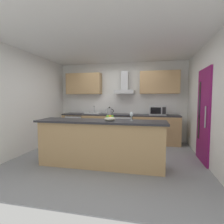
% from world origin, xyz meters
% --- Properties ---
extents(ground, '(5.27, 4.46, 0.02)m').
position_xyz_m(ground, '(0.00, 0.00, -0.01)').
color(ground, gray).
extents(ceiling, '(5.27, 4.46, 0.02)m').
position_xyz_m(ceiling, '(0.00, 0.00, 2.61)').
color(ceiling, white).
extents(wall_back, '(5.27, 0.12, 2.60)m').
position_xyz_m(wall_back, '(0.00, 1.79, 1.30)').
color(wall_back, white).
rests_on(wall_back, ground).
extents(wall_left, '(0.12, 4.46, 2.60)m').
position_xyz_m(wall_left, '(-2.19, 0.00, 1.30)').
color(wall_left, white).
rests_on(wall_left, ground).
extents(wall_right, '(0.12, 4.46, 2.60)m').
position_xyz_m(wall_right, '(2.19, 0.00, 1.30)').
color(wall_right, white).
rests_on(wall_right, ground).
extents(backsplash_tile, '(3.63, 0.02, 0.66)m').
position_xyz_m(backsplash_tile, '(0.00, 1.72, 1.23)').
color(backsplash_tile, white).
extents(counter_back, '(3.76, 0.60, 0.90)m').
position_xyz_m(counter_back, '(0.00, 1.41, 0.45)').
color(counter_back, tan).
rests_on(counter_back, ground).
extents(counter_island, '(2.65, 0.64, 0.96)m').
position_xyz_m(counter_island, '(-0.02, -0.72, 0.48)').
color(counter_island, tan).
rests_on(counter_island, ground).
extents(upper_cabinets, '(3.71, 0.32, 0.70)m').
position_xyz_m(upper_cabinets, '(0.00, 1.56, 1.91)').
color(upper_cabinets, tan).
extents(side_door, '(0.08, 0.85, 2.05)m').
position_xyz_m(side_door, '(2.12, 0.01, 1.03)').
color(side_door, '#7A1456').
rests_on(side_door, ground).
extents(oven, '(0.60, 0.62, 0.80)m').
position_xyz_m(oven, '(0.16, 1.38, 0.46)').
color(oven, slate).
rests_on(oven, ground).
extents(refrigerator, '(0.58, 0.60, 0.85)m').
position_xyz_m(refrigerator, '(-1.47, 1.38, 0.43)').
color(refrigerator, white).
rests_on(refrigerator, ground).
extents(microwave, '(0.50, 0.38, 0.30)m').
position_xyz_m(microwave, '(1.20, 1.36, 1.05)').
color(microwave, '#B7BABC').
rests_on(microwave, counter_back).
extents(sink, '(0.50, 0.40, 0.26)m').
position_xyz_m(sink, '(-0.86, 1.39, 0.93)').
color(sink, silver).
rests_on(sink, counter_back).
extents(kettle, '(0.29, 0.15, 0.24)m').
position_xyz_m(kettle, '(-0.31, 1.35, 1.01)').
color(kettle, '#B7BABC').
rests_on(kettle, counter_back).
extents(range_hood, '(0.62, 0.45, 0.72)m').
position_xyz_m(range_hood, '(0.16, 1.51, 1.79)').
color(range_hood, '#B7BABC').
extents(wine_glass, '(0.08, 0.08, 0.18)m').
position_xyz_m(wine_glass, '(0.61, -0.65, 1.08)').
color(wine_glass, silver).
rests_on(wine_glass, counter_island).
extents(fruit_bowl, '(0.22, 0.22, 0.13)m').
position_xyz_m(fruit_bowl, '(0.18, -0.73, 1.00)').
color(fruit_bowl, beige).
rests_on(fruit_bowl, counter_island).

